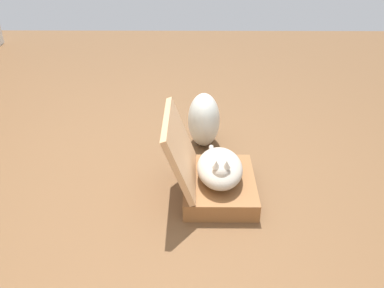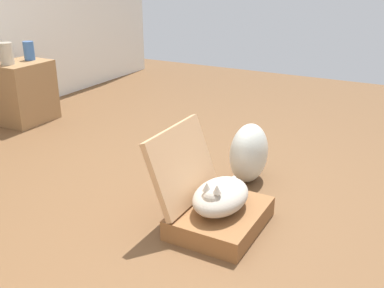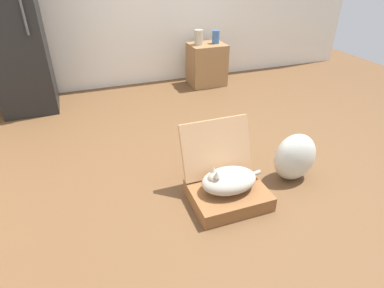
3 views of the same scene
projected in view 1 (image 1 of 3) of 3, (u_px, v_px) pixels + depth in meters
The scene contains 5 objects.
ground_plane at pixel (133, 183), 2.60m from camera, with size 7.68×7.68×0.00m, color brown.
suitcase_base at pixel (219, 186), 2.48m from camera, with size 0.56×0.45×0.12m, color brown.
suitcase_lid at pixel (180, 149), 2.34m from camera, with size 0.56×0.45×0.04m, color tan.
cat at pixel (220, 168), 2.40m from camera, with size 0.50×0.28×0.21m.
plastic_bag_white at pixel (204, 120), 2.94m from camera, with size 0.36×0.24×0.41m, color silver.
Camera 1 is at (-2.10, -0.41, 1.56)m, focal length 36.64 mm.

